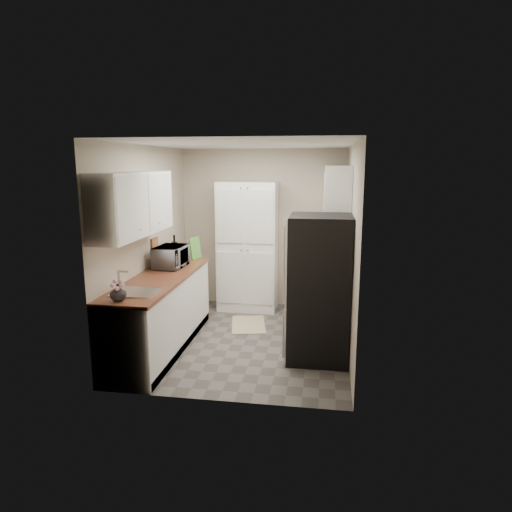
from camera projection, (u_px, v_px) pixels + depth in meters
The scene contains 16 objects.
ground at pixel (246, 339), 6.00m from camera, with size 3.20×3.20×0.00m, color #56514C.
room_shell at pixel (244, 216), 5.67m from camera, with size 2.64×3.24×2.52m.
pantry_cabinet at pixel (248, 247), 7.10m from camera, with size 0.90×0.55×2.00m, color white.
base_cabinet_left at pixel (161, 314), 5.64m from camera, with size 0.60×2.30×0.88m, color white.
countertop_left at pixel (160, 278), 5.55m from camera, with size 0.63×2.33×0.04m, color brown.
base_cabinet_right at pixel (324, 286), 6.91m from camera, with size 0.60×0.80×0.88m, color white.
countertop_right at pixel (325, 257), 6.82m from camera, with size 0.63×0.83×0.04m, color brown.
electric_range at pixel (322, 299), 6.13m from camera, with size 0.71×0.78×1.13m.
refrigerator at pixel (319, 288), 5.29m from camera, with size 0.70×0.72×1.70m, color #B7B7BC.
microwave at pixel (171, 257), 6.02m from camera, with size 0.51×0.35×0.28m, color #B0AFB4.
wine_bottle at pixel (175, 249), 6.46m from camera, with size 0.08×0.08×0.33m, color black.
flower_vase at pixel (118, 292), 4.55m from camera, with size 0.17×0.17×0.17m, color silver.
cutting_board at pixel (195, 248), 6.56m from camera, with size 0.02×0.25×0.31m, color #4D9533.
toaster_oven at pixel (322, 246), 6.88m from camera, with size 0.34×0.43×0.25m, color #B4B3B8.
fruit_basket at pixel (324, 235), 6.85m from camera, with size 0.22×0.22×0.09m, color orange, non-canonical shape.
kitchen_mat at pixel (248, 324), 6.54m from camera, with size 0.47×0.75×0.01m, color #C8B185.
Camera 1 is at (0.99, -5.57, 2.27)m, focal length 32.00 mm.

